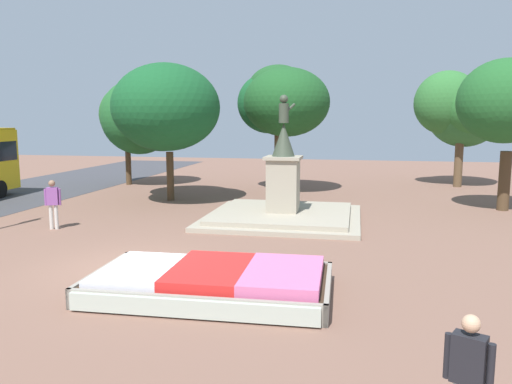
{
  "coord_description": "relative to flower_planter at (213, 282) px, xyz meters",
  "views": [
    {
      "loc": [
        5.84,
        -11.95,
        3.91
      ],
      "look_at": [
        2.75,
        3.35,
        1.64
      ],
      "focal_mm": 35.0,
      "sensor_mm": 36.0,
      "label": 1
    }
  ],
  "objects": [
    {
      "name": "ground_plane",
      "position": [
        -2.76,
        1.56,
        -0.29
      ],
      "size": [
        74.58,
        74.58,
        0.0
      ],
      "primitive_type": "plane",
      "color": "brown"
    },
    {
      "name": "flower_planter",
      "position": [
        0.0,
        0.0,
        0.0
      ],
      "size": [
        5.46,
        3.19,
        0.65
      ],
      "color": "#38281C",
      "rests_on": "ground_plane"
    },
    {
      "name": "statue_monument",
      "position": [
        0.3,
        8.74,
        0.38
      ],
      "size": [
        5.98,
        5.98,
        4.84
      ],
      "color": "#A09681",
      "rests_on": "ground_plane"
    },
    {
      "name": "pedestrian_near_planter",
      "position": [
        4.44,
        -4.5,
        0.68
      ],
      "size": [
        0.52,
        0.36,
        1.67
      ],
      "color": "beige",
      "rests_on": "ground_plane"
    },
    {
      "name": "pedestrian_crossing_plaza",
      "position": [
        -7.52,
        5.39,
        0.74
      ],
      "size": [
        0.54,
        0.34,
        1.78
      ],
      "color": "beige",
      "rests_on": "ground_plane"
    },
    {
      "name": "park_tree_far_left",
      "position": [
        -9.8,
        17.53,
        3.82
      ],
      "size": [
        4.61,
        4.4,
        6.29
      ],
      "color": "#4C3823",
      "rests_on": "ground_plane"
    },
    {
      "name": "park_tree_behind_statue",
      "position": [
        8.98,
        20.76,
        4.24
      ],
      "size": [
        5.14,
        5.02,
        6.71
      ],
      "color": "brown",
      "rests_on": "ground_plane"
    },
    {
      "name": "park_tree_far_right",
      "position": [
        9.31,
        12.32,
        4.27
      ],
      "size": [
        4.36,
        3.98,
        6.41
      ],
      "color": "#4C3823",
      "rests_on": "ground_plane"
    },
    {
      "name": "park_tree_street_side",
      "position": [
        -1.01,
        16.43,
        4.64
      ],
      "size": [
        5.11,
        5.04,
        6.84
      ],
      "color": "brown",
      "rests_on": "ground_plane"
    },
    {
      "name": "park_tree_mid_canopy",
      "position": [
        -5.85,
        12.1,
        3.99
      ],
      "size": [
        5.49,
        6.38,
        6.46
      ],
      "color": "#4C3823",
      "rests_on": "ground_plane"
    }
  ]
}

